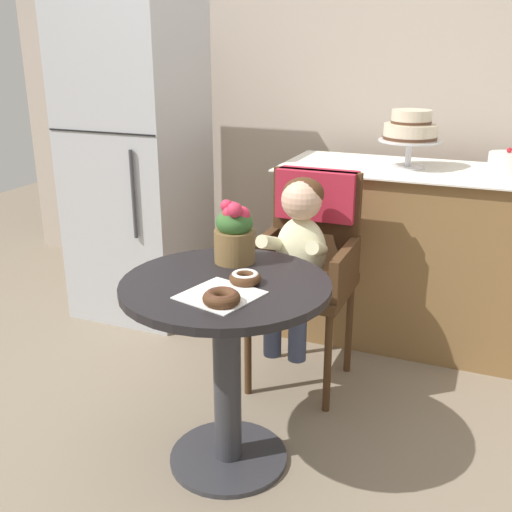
{
  "coord_description": "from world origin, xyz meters",
  "views": [
    {
      "loc": [
        0.82,
        -1.73,
        1.49
      ],
      "look_at": [
        0.05,
        0.15,
        0.77
      ],
      "focal_mm": 42.84,
      "sensor_mm": 36.0,
      "label": 1
    }
  ],
  "objects_px": {
    "donut_front": "(245,277)",
    "flower_vase": "(235,232)",
    "tiered_cake_stand": "(410,130)",
    "seated_child": "(298,246)",
    "wicker_chair": "(309,244)",
    "refrigerator": "(137,164)",
    "round_layer_cake": "(508,164)",
    "cafe_table": "(226,338)",
    "donut_mid": "(222,297)"
  },
  "relations": [
    {
      "from": "donut_front",
      "to": "flower_vase",
      "type": "height_order",
      "value": "flower_vase"
    },
    {
      "from": "donut_front",
      "to": "tiered_cake_stand",
      "type": "height_order",
      "value": "tiered_cake_stand"
    },
    {
      "from": "seated_child",
      "to": "tiered_cake_stand",
      "type": "height_order",
      "value": "tiered_cake_stand"
    },
    {
      "from": "wicker_chair",
      "to": "seated_child",
      "type": "distance_m",
      "value": 0.16
    },
    {
      "from": "tiered_cake_stand",
      "to": "refrigerator",
      "type": "distance_m",
      "value": 1.47
    },
    {
      "from": "round_layer_cake",
      "to": "refrigerator",
      "type": "relative_size",
      "value": 0.1
    },
    {
      "from": "wicker_chair",
      "to": "round_layer_cake",
      "type": "bearing_deg",
      "value": 39.58
    },
    {
      "from": "cafe_table",
      "to": "donut_front",
      "type": "distance_m",
      "value": 0.24
    },
    {
      "from": "flower_vase",
      "to": "refrigerator",
      "type": "distance_m",
      "value": 1.35
    },
    {
      "from": "flower_vase",
      "to": "tiered_cake_stand",
      "type": "relative_size",
      "value": 0.79
    },
    {
      "from": "wicker_chair",
      "to": "tiered_cake_stand",
      "type": "relative_size",
      "value": 3.18
    },
    {
      "from": "tiered_cake_stand",
      "to": "donut_front",
      "type": "bearing_deg",
      "value": -103.74
    },
    {
      "from": "donut_mid",
      "to": "flower_vase",
      "type": "distance_m",
      "value": 0.4
    },
    {
      "from": "round_layer_cake",
      "to": "donut_mid",
      "type": "bearing_deg",
      "value": -117.21
    },
    {
      "from": "cafe_table",
      "to": "donut_mid",
      "type": "relative_size",
      "value": 6.06
    },
    {
      "from": "donut_mid",
      "to": "flower_vase",
      "type": "relative_size",
      "value": 0.5
    },
    {
      "from": "seated_child",
      "to": "donut_mid",
      "type": "height_order",
      "value": "seated_child"
    },
    {
      "from": "refrigerator",
      "to": "wicker_chair",
      "type": "bearing_deg",
      "value": -18.29
    },
    {
      "from": "seated_child",
      "to": "donut_front",
      "type": "xyz_separation_m",
      "value": [
        0.0,
        -0.56,
        0.06
      ]
    },
    {
      "from": "donut_front",
      "to": "tiered_cake_stand",
      "type": "distance_m",
      "value": 1.37
    },
    {
      "from": "flower_vase",
      "to": "tiered_cake_stand",
      "type": "distance_m",
      "value": 1.21
    },
    {
      "from": "flower_vase",
      "to": "round_layer_cake",
      "type": "height_order",
      "value": "round_layer_cake"
    },
    {
      "from": "cafe_table",
      "to": "wicker_chair",
      "type": "distance_m",
      "value": 0.75
    },
    {
      "from": "tiered_cake_stand",
      "to": "wicker_chair",
      "type": "bearing_deg",
      "value": -118.96
    },
    {
      "from": "tiered_cake_stand",
      "to": "donut_mid",
      "type": "bearing_deg",
      "value": -102.02
    },
    {
      "from": "cafe_table",
      "to": "seated_child",
      "type": "bearing_deg",
      "value": 83.31
    },
    {
      "from": "refrigerator",
      "to": "tiered_cake_stand",
      "type": "bearing_deg",
      "value": 7.95
    },
    {
      "from": "seated_child",
      "to": "flower_vase",
      "type": "relative_size",
      "value": 3.08
    },
    {
      "from": "cafe_table",
      "to": "wicker_chair",
      "type": "height_order",
      "value": "wicker_chair"
    },
    {
      "from": "tiered_cake_stand",
      "to": "round_layer_cake",
      "type": "relative_size",
      "value": 1.71
    },
    {
      "from": "seated_child",
      "to": "wicker_chair",
      "type": "bearing_deg",
      "value": 90.0
    },
    {
      "from": "seated_child",
      "to": "flower_vase",
      "type": "bearing_deg",
      "value": -107.6
    },
    {
      "from": "cafe_table",
      "to": "donut_front",
      "type": "height_order",
      "value": "donut_front"
    },
    {
      "from": "tiered_cake_stand",
      "to": "round_layer_cake",
      "type": "bearing_deg",
      "value": 2.2
    },
    {
      "from": "seated_child",
      "to": "donut_front",
      "type": "bearing_deg",
      "value": -89.99
    },
    {
      "from": "cafe_table",
      "to": "seated_child",
      "type": "relative_size",
      "value": 0.99
    },
    {
      "from": "seated_child",
      "to": "round_layer_cake",
      "type": "height_order",
      "value": "round_layer_cake"
    },
    {
      "from": "wicker_chair",
      "to": "refrigerator",
      "type": "distance_m",
      "value": 1.2
    },
    {
      "from": "refrigerator",
      "to": "donut_mid",
      "type": "bearing_deg",
      "value": -48.73
    },
    {
      "from": "cafe_table",
      "to": "flower_vase",
      "type": "height_order",
      "value": "flower_vase"
    },
    {
      "from": "cafe_table",
      "to": "donut_mid",
      "type": "distance_m",
      "value": 0.3
    },
    {
      "from": "donut_front",
      "to": "flower_vase",
      "type": "bearing_deg",
      "value": 123.21
    },
    {
      "from": "wicker_chair",
      "to": "tiered_cake_stand",
      "type": "height_order",
      "value": "tiered_cake_stand"
    },
    {
      "from": "wicker_chair",
      "to": "flower_vase",
      "type": "height_order",
      "value": "flower_vase"
    },
    {
      "from": "cafe_table",
      "to": "flower_vase",
      "type": "xyz_separation_m",
      "value": [
        -0.05,
        0.2,
        0.32
      ]
    },
    {
      "from": "cafe_table",
      "to": "donut_front",
      "type": "xyz_separation_m",
      "value": [
        0.07,
        0.01,
        0.23
      ]
    },
    {
      "from": "donut_mid",
      "to": "refrigerator",
      "type": "xyz_separation_m",
      "value": [
        -1.12,
        1.27,
        0.11
      ]
    },
    {
      "from": "round_layer_cake",
      "to": "refrigerator",
      "type": "xyz_separation_m",
      "value": [
        -1.89,
        -0.22,
        -0.1
      ]
    },
    {
      "from": "seated_child",
      "to": "cafe_table",
      "type": "bearing_deg",
      "value": -96.69
    },
    {
      "from": "donut_mid",
      "to": "flower_vase",
      "type": "height_order",
      "value": "flower_vase"
    }
  ]
}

